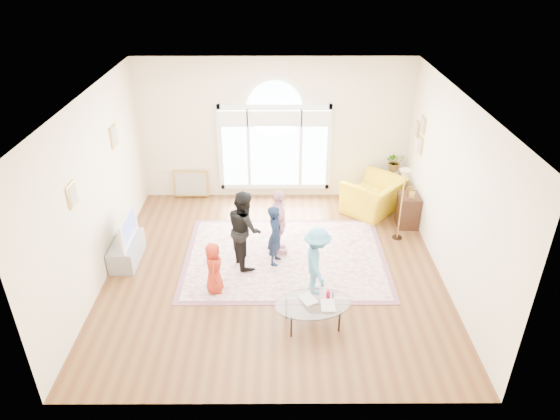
{
  "coord_description": "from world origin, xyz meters",
  "views": [
    {
      "loc": [
        0.08,
        -7.49,
        5.36
      ],
      "look_at": [
        0.11,
        0.3,
        1.08
      ],
      "focal_mm": 32.0,
      "sensor_mm": 36.0,
      "label": 1
    }
  ],
  "objects_px": {
    "television": "(123,228)",
    "armchair": "(373,196)",
    "coffee_table": "(313,304)",
    "tv_console": "(127,251)",
    "area_rug": "(285,257)"
  },
  "relations": [
    {
      "from": "area_rug",
      "to": "television",
      "type": "relative_size",
      "value": 3.71
    },
    {
      "from": "tv_console",
      "to": "coffee_table",
      "type": "bearing_deg",
      "value": -27.97
    },
    {
      "from": "tv_console",
      "to": "television",
      "type": "distance_m",
      "value": 0.49
    },
    {
      "from": "area_rug",
      "to": "armchair",
      "type": "xyz_separation_m",
      "value": [
        1.95,
        1.82,
        0.38
      ]
    },
    {
      "from": "television",
      "to": "coffee_table",
      "type": "height_order",
      "value": "television"
    },
    {
      "from": "tv_console",
      "to": "armchair",
      "type": "distance_m",
      "value": 5.27
    },
    {
      "from": "television",
      "to": "coffee_table",
      "type": "bearing_deg",
      "value": -28.03
    },
    {
      "from": "area_rug",
      "to": "tv_console",
      "type": "distance_m",
      "value": 2.97
    },
    {
      "from": "television",
      "to": "armchair",
      "type": "bearing_deg",
      "value": 21.09
    },
    {
      "from": "television",
      "to": "armchair",
      "type": "distance_m",
      "value": 5.26
    },
    {
      "from": "armchair",
      "to": "area_rug",
      "type": "bearing_deg",
      "value": -5.43
    },
    {
      "from": "armchair",
      "to": "tv_console",
      "type": "bearing_deg",
      "value": -27.39
    },
    {
      "from": "television",
      "to": "coffee_table",
      "type": "xyz_separation_m",
      "value": [
        3.35,
        -1.78,
        -0.3
      ]
    },
    {
      "from": "area_rug",
      "to": "coffee_table",
      "type": "height_order",
      "value": "coffee_table"
    },
    {
      "from": "tv_console",
      "to": "television",
      "type": "height_order",
      "value": "television"
    }
  ]
}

